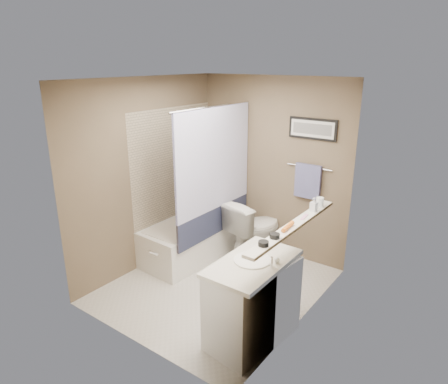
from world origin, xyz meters
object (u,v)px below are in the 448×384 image
Objects in this scene: hair_brush_front at (288,227)px; candle_bowl_far at (275,236)px; toilet at (255,229)px; glass_jar at (320,202)px; vanity at (253,303)px; soap_bottle at (314,204)px; candle_bowl_near at (263,244)px; bathtub at (193,238)px.

candle_bowl_far is at bearing -90.00° from hair_brush_front.
toilet is 8.23× the size of glass_jar.
vanity is 6.41× the size of soap_bottle.
soap_bottle is at bearing 161.84° from toilet.
candle_bowl_near is 0.43m from hair_brush_front.
hair_brush_front is (0.00, 0.43, 0.00)m from candle_bowl_near.
glass_jar reaches higher than toilet.
hair_brush_front is at bearing -20.08° from bathtub.
hair_brush_front is at bearing 62.23° from vanity.
candle_bowl_near reaches higher than bathtub.
bathtub is at bearing 44.60° from toilet.
toilet is at bearing 127.81° from vanity.
toilet is 1.40m from glass_jar.
candle_bowl_far is 0.41× the size of hair_brush_front.
bathtub is 16.67× the size of candle_bowl_far.
soap_bottle reaches higher than candle_bowl_near.
hair_brush_front is 0.71m from glass_jar.
toilet is at bearing 149.80° from soap_bottle.
hair_brush_front is (0.00, 0.24, 0.00)m from candle_bowl_far.
candle_bowl_near is 0.64× the size of soap_bottle.
glass_jar is at bearing 90.00° from candle_bowl_far.
glass_jar reaches higher than candle_bowl_near.
vanity is at bearing -100.62° from glass_jar.
candle_bowl_far reaches higher than vanity.
hair_brush_front is 0.56m from soap_bottle.
vanity is 0.77m from candle_bowl_near.
toilet is 1.76m from hair_brush_front.
candle_bowl_far is (0.19, 0.03, 0.73)m from vanity.
bathtub is at bearing 174.33° from soap_bottle.
vanity is at bearing -124.11° from hair_brush_front.
candle_bowl_near is 1.00× the size of candle_bowl_far.
bathtub is 2.22m from candle_bowl_far.
candle_bowl_far is (1.08, -1.43, 0.72)m from toilet.
toilet is 9.14× the size of candle_bowl_far.
glass_jar reaches higher than candle_bowl_far.
soap_bottle reaches higher than vanity.
candle_bowl_far is at bearing 139.04° from toilet.
soap_bottle reaches higher than glass_jar.
toilet reaches higher than vanity.
hair_brush_front reaches higher than bathtub.
bathtub is 0.85m from toilet.
toilet is at bearing 127.00° from candle_bowl_far.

